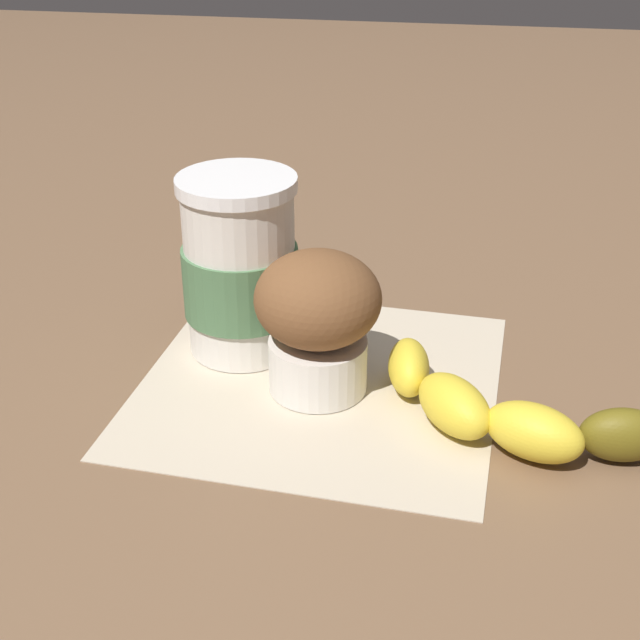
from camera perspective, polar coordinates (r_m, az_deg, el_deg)
The scene contains 6 objects.
ground_plane at distance 0.67m, azimuth 0.00°, elevation -4.01°, with size 3.00×3.00×0.00m, color brown.
paper_napkin at distance 0.67m, azimuth 0.00°, elevation -3.95°, with size 0.26×0.26×0.00m, color beige.
coffee_cup at distance 0.68m, azimuth -5.13°, elevation 3.24°, with size 0.09×0.09×0.14m.
muffin at distance 0.63m, azimuth -0.09°, elevation 0.19°, with size 0.09×0.09×0.11m.
banana at distance 0.61m, azimuth 11.44°, elevation -5.69°, with size 0.19×0.13×0.04m.
wooden_stirrer at distance 0.82m, azimuth -0.34°, elevation 2.42°, with size 0.11×0.01×0.00m, color tan.
Camera 1 is at (0.10, -0.56, 0.36)m, focal length 50.00 mm.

